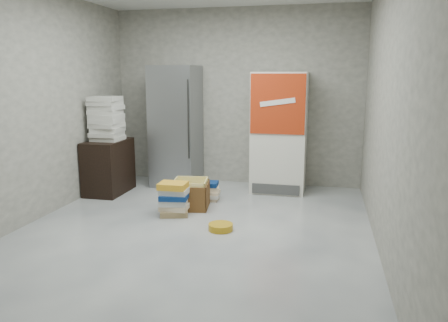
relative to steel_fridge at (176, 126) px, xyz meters
name	(u,v)px	position (x,y,z in m)	size (l,w,h in m)	color
ground	(191,234)	(0.90, -2.13, -0.95)	(5.00, 5.00, 0.00)	silver
room_shell	(189,71)	(0.90, -2.13, 0.85)	(4.04, 5.04, 2.82)	#A8A497
steel_fridge	(176,126)	(0.00, 0.00, 0.00)	(0.70, 0.72, 1.90)	gray
coke_cooler	(279,132)	(1.65, -0.01, -0.05)	(0.80, 0.73, 1.80)	silver
wood_shelf	(109,167)	(-0.83, -0.73, -0.55)	(0.50, 0.80, 0.80)	black
supply_box_stack	(106,119)	(-0.82, -0.73, 0.17)	(0.44, 0.45, 0.65)	silver
phonebook_stack_main	(174,199)	(0.49, -1.55, -0.74)	(0.41, 0.36, 0.43)	olive
phonebook_stack_side	(208,191)	(0.74, -0.79, -0.82)	(0.35, 0.30, 0.27)	beige
cardboard_box	(191,196)	(0.60, -1.18, -0.79)	(0.54, 0.54, 0.38)	yellow
bucket_lid	(221,227)	(1.20, -1.95, -0.91)	(0.28, 0.28, 0.08)	#C08D15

